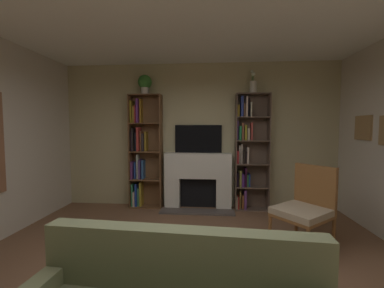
% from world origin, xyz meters
% --- Properties ---
extents(wall_back_accent, '(5.49, 0.06, 2.85)m').
position_xyz_m(wall_back_accent, '(0.00, 2.71, 1.42)').
color(wall_back_accent, '#BBB086').
rests_on(wall_back_accent, ground_plane).
extents(fireplace, '(1.40, 0.55, 1.09)m').
position_xyz_m(fireplace, '(0.00, 2.55, 0.58)').
color(fireplace, white).
rests_on(fireplace, ground_plane).
extents(tv, '(0.92, 0.06, 0.55)m').
position_xyz_m(tv, '(0.00, 2.65, 1.36)').
color(tv, black).
rests_on(tv, fireplace).
extents(bookshelf_left, '(0.63, 0.28, 2.23)m').
position_xyz_m(bookshelf_left, '(-1.11, 2.58, 1.09)').
color(bookshelf_left, brown).
rests_on(bookshelf_left, ground_plane).
extents(bookshelf_right, '(0.63, 0.28, 2.23)m').
position_xyz_m(bookshelf_right, '(0.96, 2.58, 1.11)').
color(bookshelf_right, brown).
rests_on(bookshelf_right, ground_plane).
extents(potted_plant, '(0.27, 0.27, 0.38)m').
position_xyz_m(potted_plant, '(-1.03, 2.53, 2.45)').
color(potted_plant, beige).
rests_on(potted_plant, bookshelf_left).
extents(vase_with_flowers, '(0.13, 0.13, 0.43)m').
position_xyz_m(vase_with_flowers, '(1.03, 2.53, 2.38)').
color(vase_with_flowers, silver).
rests_on(vase_with_flowers, bookshelf_right).
extents(armchair, '(0.87, 0.86, 1.07)m').
position_xyz_m(armchair, '(1.52, 1.10, 0.55)').
color(armchair, brown).
rests_on(armchair, ground_plane).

